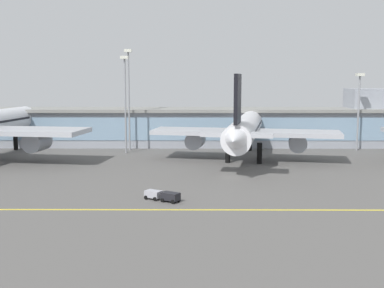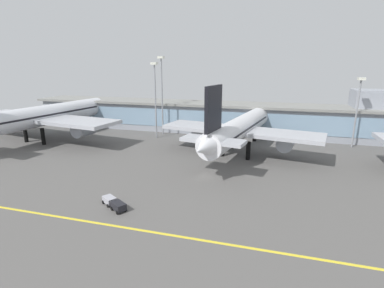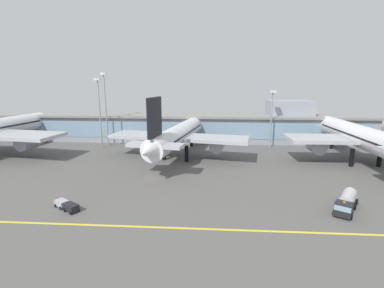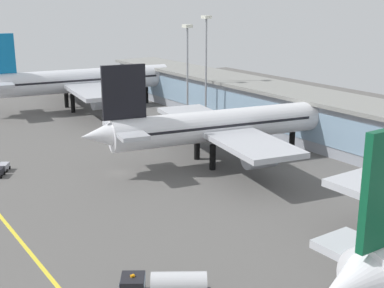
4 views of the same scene
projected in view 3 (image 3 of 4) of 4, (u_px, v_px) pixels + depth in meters
ground_plane at (150, 178)px, 64.33m from camera, size 202.67×202.67×0.00m
taxiway_centreline_stripe at (119, 226)px, 42.92m from camera, size 162.14×0.50×0.01m
terminal_building at (179, 126)px, 104.71m from camera, size 147.76×14.00×15.25m
airliner_near_right at (178, 135)px, 79.96m from camera, size 41.50×49.85×18.69m
airliner_far_right at (361, 137)px, 74.69m from camera, size 39.37×54.04×19.93m
fuel_tanker_truck at (346, 202)px, 47.83m from camera, size 6.97×8.91×2.90m
service_truck_far at (67, 205)px, 48.33m from camera, size 5.54×4.33×1.40m
apron_light_mast_west at (99, 103)px, 91.01m from camera, size 1.80×1.80×23.20m
apron_light_mast_centre at (272, 109)px, 92.28m from camera, size 1.80×1.80×19.22m
apron_light_mast_east at (105, 99)px, 95.75m from camera, size 1.80×1.80×25.07m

